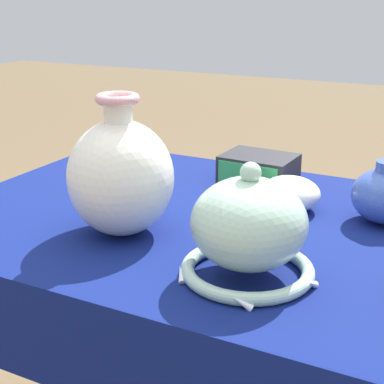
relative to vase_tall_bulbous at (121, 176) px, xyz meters
The scene contains 5 objects.
display_table 0.27m from the vase_tall_bulbous, 45.11° to the left, with size 1.13×0.78×0.77m.
vase_tall_bulbous is the anchor object (origin of this frame).
vase_dome_bell 0.29m from the vase_tall_bulbous, 11.66° to the right, with size 0.22×0.23×0.19m.
mosaic_tile_box 0.42m from the vase_tall_bulbous, 72.38° to the left, with size 0.17×0.14×0.07m.
bowl_shallow_porcelain 0.37m from the vase_tall_bulbous, 47.25° to the left, with size 0.13×0.13×0.07m, color white.
Camera 1 is at (0.46, -1.01, 1.21)m, focal length 55.00 mm.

